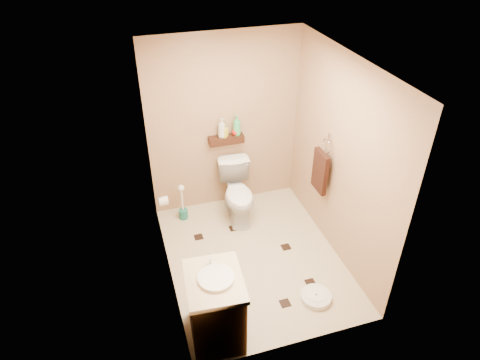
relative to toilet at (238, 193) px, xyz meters
name	(u,v)px	position (x,y,z in m)	size (l,w,h in m)	color
ground	(253,257)	(-0.06, -0.83, -0.38)	(2.50, 2.50, 0.00)	#C9B093
wall_back	(224,125)	(-0.06, 0.42, 0.82)	(2.00, 0.04, 2.40)	#9D7D5A
wall_front	(304,254)	(-0.06, -2.08, 0.82)	(2.00, 0.04, 2.40)	#9D7D5A
wall_left	(161,191)	(-1.06, -0.83, 0.82)	(0.04, 2.50, 2.40)	#9D7D5A
wall_right	(340,161)	(0.94, -0.83, 0.82)	(0.04, 2.50, 2.40)	#9D7D5A
ceiling	(258,64)	(-0.06, -0.83, 2.02)	(2.00, 2.50, 0.02)	silver
wall_shelf	(226,140)	(-0.06, 0.34, 0.64)	(0.46, 0.14, 0.10)	#35180E
floor_accents	(256,259)	(-0.04, -0.88, -0.38)	(1.16, 1.47, 0.01)	black
toilet	(238,193)	(0.00, 0.00, 0.00)	(0.43, 0.75, 0.76)	white
vanity	(215,307)	(-0.76, -1.75, 0.02)	(0.58, 0.68, 0.90)	brown
bathroom_scale	(316,297)	(0.39, -1.64, -0.35)	(0.42, 0.42, 0.07)	white
toilet_brush	(183,207)	(-0.72, 0.18, -0.19)	(0.12, 0.12, 0.54)	#1A6A5D
towel_ring	(321,170)	(0.86, -0.58, 0.56)	(0.12, 0.30, 0.76)	silver
toilet_paper	(163,201)	(-1.00, -0.18, 0.22)	(0.12, 0.11, 0.12)	white
bottle_a	(222,128)	(-0.11, 0.34, 0.82)	(0.10, 0.10, 0.26)	beige
bottle_b	(224,130)	(-0.09, 0.34, 0.78)	(0.08, 0.08, 0.18)	yellow
bottle_c	(236,130)	(0.07, 0.34, 0.75)	(0.10, 0.10, 0.13)	red
bottle_d	(237,125)	(0.09, 0.34, 0.82)	(0.11, 0.11, 0.27)	#3AAF66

